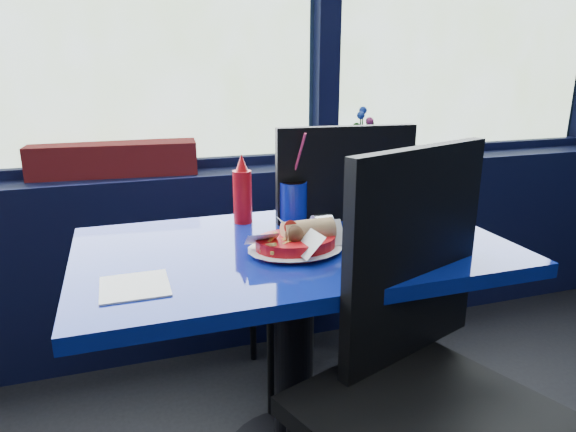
# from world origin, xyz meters

# --- Properties ---
(window_sill) EXTENTS (5.00, 0.26, 0.80)m
(window_sill) POSITION_xyz_m (0.00, 2.87, 0.40)
(window_sill) COLOR black
(window_sill) RESTS_ON ground
(near_table) EXTENTS (1.20, 0.70, 0.75)m
(near_table) POSITION_xyz_m (0.30, 2.00, 0.57)
(near_table) COLOR black
(near_table) RESTS_ON ground
(chair_near_front) EXTENTS (0.61, 0.62, 1.06)m
(chair_near_front) POSITION_xyz_m (0.46, 1.58, 0.61)
(chair_near_front) COLOR black
(chair_near_front) RESTS_ON ground
(chair_near_back) EXTENTS (0.52, 0.52, 1.06)m
(chair_near_back) POSITION_xyz_m (0.52, 2.31, 0.61)
(chair_near_back) COLOR black
(chair_near_back) RESTS_ON ground
(planter_box) EXTENTS (0.67, 0.22, 0.13)m
(planter_box) POSITION_xyz_m (-0.17, 2.89, 0.87)
(planter_box) COLOR maroon
(planter_box) RESTS_ON window_sill
(flower_vase) EXTENTS (0.13, 0.13, 0.25)m
(flower_vase) POSITION_xyz_m (0.94, 2.86, 0.88)
(flower_vase) COLOR silver
(flower_vase) RESTS_ON window_sill
(food_basket) EXTENTS (0.29, 0.29, 0.09)m
(food_basket) POSITION_xyz_m (0.29, 1.94, 0.78)
(food_basket) COLOR #BB0C12
(food_basket) RESTS_ON near_table
(ketchup_bottle) EXTENTS (0.06, 0.06, 0.22)m
(ketchup_bottle) POSITION_xyz_m (0.21, 2.25, 0.85)
(ketchup_bottle) COLOR #BB0C12
(ketchup_bottle) RESTS_ON near_table
(soda_cup) EXTENTS (0.09, 0.09, 0.29)m
(soda_cup) POSITION_xyz_m (0.36, 2.18, 0.82)
(soda_cup) COLOR navy
(soda_cup) RESTS_ON near_table
(napkin) EXTENTS (0.16, 0.16, 0.00)m
(napkin) POSITION_xyz_m (-0.14, 1.84, 0.75)
(napkin) COLOR white
(napkin) RESTS_ON near_table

